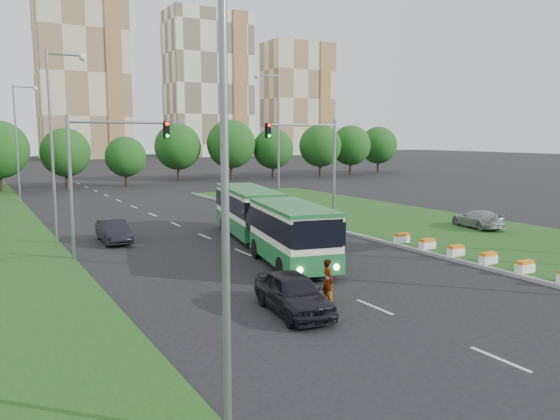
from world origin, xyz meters
TOP-DOWN VIEW (x-y plane):
  - ground at (0.00, 0.00)m, footprint 360.00×360.00m
  - grass_median at (13.00, 8.00)m, footprint 14.00×60.00m
  - median_kerb at (6.05, 8.00)m, footprint 0.30×60.00m
  - lane_markings at (-3.00, 20.00)m, footprint 0.20×100.00m
  - flower_planters at (6.70, -2.50)m, footprint 1.10×11.50m
  - traffic_mast_median at (4.78, 10.00)m, footprint 5.76×0.32m
  - traffic_mast_left at (-10.38, 9.00)m, footprint 5.76×0.32m
  - street_lamps at (-3.00, 10.00)m, footprint 36.00×60.00m
  - tree_line at (10.00, 55.00)m, footprint 120.00×8.00m
  - apartment_tower_ceast at (15.00, 150.00)m, footprint 25.00×15.00m
  - apartment_tower_east at (55.00, 150.00)m, footprint 27.00×15.00m
  - midrise_east at (90.00, 150.00)m, footprint 24.00×14.00m
  - articulated_bus at (-1.48, 6.35)m, footprint 2.73×17.50m
  - car_left_near at (-6.21, -4.98)m, footprint 2.46×4.87m
  - car_left_far at (-8.91, 12.92)m, footprint 1.68×4.51m
  - car_median at (15.39, 4.46)m, footprint 2.67×4.77m
  - pedestrian at (-4.26, -4.54)m, footprint 0.56×0.74m
  - shopping_trolley at (-4.11, -4.34)m, footprint 0.32×0.33m

SIDE VIEW (x-z plane):
  - ground at x=0.00m, z-range 0.00..0.00m
  - lane_markings at x=-3.00m, z-range -0.01..0.01m
  - grass_median at x=13.00m, z-range 0.00..0.15m
  - median_kerb at x=6.05m, z-range 0.00..0.18m
  - shopping_trolley at x=-4.11m, z-range 0.00..0.54m
  - flower_planters at x=6.70m, z-range 0.15..0.75m
  - car_left_far at x=-8.91m, z-range 0.00..1.47m
  - car_left_near at x=-6.21m, z-range 0.00..1.59m
  - car_median at x=15.39m, z-range 0.15..1.46m
  - pedestrian at x=-4.26m, z-range 0.00..1.82m
  - articulated_bus at x=-1.48m, z-range 0.32..3.20m
  - tree_line at x=10.00m, z-range 0.00..9.00m
  - traffic_mast_median at x=4.78m, z-range 1.35..9.35m
  - traffic_mast_left at x=-10.38m, z-range 1.35..9.35m
  - street_lamps at x=-3.00m, z-range 0.00..12.00m
  - midrise_east at x=90.00m, z-range 0.00..40.00m
  - apartment_tower_east at x=55.00m, z-range 0.00..47.00m
  - apartment_tower_ceast at x=15.00m, z-range 0.00..50.00m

